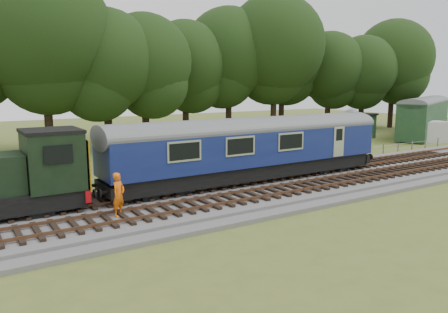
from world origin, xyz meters
TOP-DOWN VIEW (x-y plane):
  - ground at (0.00, 0.00)m, footprint 120.00×120.00m
  - ballast at (0.00, 0.00)m, footprint 70.00×7.00m
  - track_north at (0.00, 1.40)m, footprint 67.20×2.40m
  - track_south at (0.00, -1.60)m, footprint 67.20×2.40m
  - fence at (0.00, 4.50)m, footprint 64.00×0.12m
  - tree_line at (0.00, 22.00)m, footprint 70.00×8.00m
  - dmu_railcar at (-2.19, 1.40)m, footprint 18.05×2.86m
  - worker at (-11.25, -1.18)m, footprint 0.85×0.80m
  - parked_coach at (30.37, 11.45)m, footprint 17.09×9.92m
  - shed at (21.68, 14.05)m, footprint 4.08×4.08m
  - caravan at (25.21, 7.87)m, footprint 4.91×3.54m

SIDE VIEW (x-z plane):
  - ground at x=0.00m, z-range 0.00..0.00m
  - fence at x=0.00m, z-range -0.50..0.50m
  - tree_line at x=0.00m, z-range -9.00..9.00m
  - ballast at x=0.00m, z-range 0.00..0.35m
  - track_north at x=0.00m, z-range 0.31..0.52m
  - track_south at x=0.00m, z-range 0.31..0.52m
  - caravan at x=25.21m, z-range 0.00..2.17m
  - worker at x=-11.25m, z-range 0.35..2.29m
  - shed at x=21.68m, z-range 0.02..2.82m
  - parked_coach at x=30.37m, z-range 0.27..4.72m
  - dmu_railcar at x=-2.19m, z-range 0.67..4.54m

